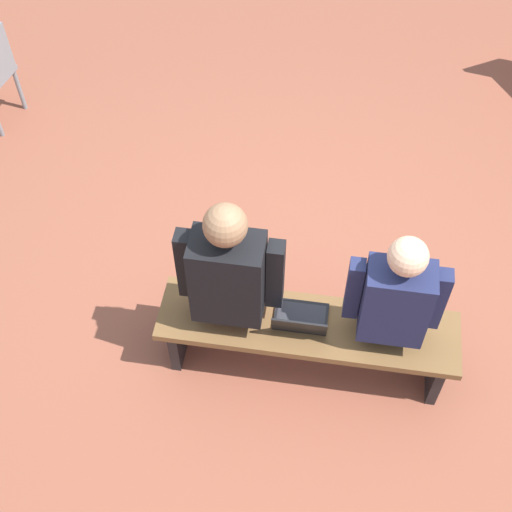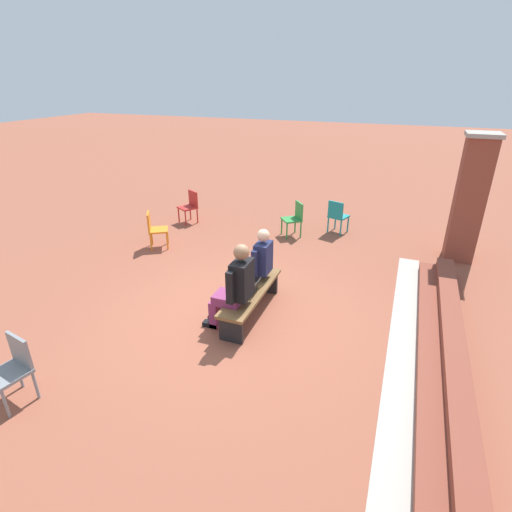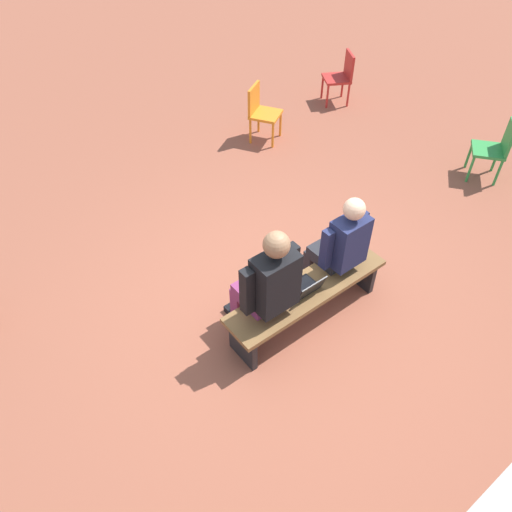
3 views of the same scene
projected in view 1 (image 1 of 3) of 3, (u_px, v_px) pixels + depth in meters
ground_plane at (301, 327)px, 4.75m from camera, size 60.00×60.00×0.00m
bench at (307, 332)px, 4.31m from camera, size 1.80×0.44×0.45m
person_student at (393, 298)px, 4.02m from camera, size 0.54×0.69×1.35m
person_adult at (232, 274)px, 4.08m from camera, size 0.60×0.76×1.44m
laptop at (300, 320)px, 4.19m from camera, size 0.32×0.29×0.21m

